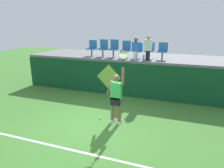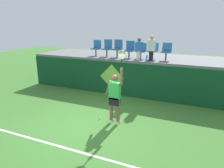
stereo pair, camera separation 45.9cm
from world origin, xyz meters
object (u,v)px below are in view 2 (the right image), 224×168
object	(u,v)px
tennis_player	(115,96)
water_bottle	(147,58)
stadium_chair_3	(130,49)
tennis_ball	(100,118)
stadium_chair_5	(153,50)
stadium_chair_4	(141,50)
spectator_0	(139,48)
stadium_chair_6	(167,50)
stadium_chair_1	(107,47)
stadium_chair_0	(96,47)
stadium_chair_2	(118,47)
spectator_1	(151,48)

from	to	relation	value
tennis_player	water_bottle	xyz separation A→B (m)	(0.29, 3.07, 0.90)
stadium_chair_3	tennis_ball	bearing A→B (deg)	-87.83
tennis_ball	stadium_chair_5	distance (m)	4.40
tennis_ball	stadium_chair_4	xyz separation A→B (m)	(0.47, 3.65, 2.16)
spectator_0	tennis_ball	bearing A→B (deg)	-98.33
water_bottle	stadium_chair_6	size ratio (longest dim) A/B	0.33
tennis_ball	stadium_chair_6	size ratio (longest dim) A/B	0.08
stadium_chair_1	stadium_chair_4	world-z (taller)	stadium_chair_1
water_bottle	stadium_chair_5	xyz separation A→B (m)	(0.15, 0.64, 0.33)
stadium_chair_0	stadium_chair_2	xyz separation A→B (m)	(1.24, 0.00, 0.03)
stadium_chair_4	stadium_chair_6	xyz separation A→B (m)	(1.22, 0.00, 0.04)
tennis_player	stadium_chair_6	size ratio (longest dim) A/B	3.18
stadium_chair_1	stadium_chair_4	size ratio (longest dim) A/B	1.15
stadium_chair_2	stadium_chair_5	size ratio (longest dim) A/B	1.11
stadium_chair_0	stadium_chair_2	size ratio (longest dim) A/B	0.93
stadium_chair_0	stadium_chair_5	distance (m)	3.10
stadium_chair_5	stadium_chair_4	bearing A→B (deg)	179.76
water_bottle	spectator_1	world-z (taller)	spectator_1
stadium_chair_2	stadium_chair_4	distance (m)	1.27
tennis_ball	stadium_chair_0	distance (m)	4.72
water_bottle	tennis_player	bearing A→B (deg)	-95.42
tennis_ball	stadium_chair_2	size ratio (longest dim) A/B	0.07
tennis_ball	spectator_1	distance (m)	4.14
tennis_ball	stadium_chair_4	bearing A→B (deg)	82.62
stadium_chair_0	stadium_chair_3	bearing A→B (deg)	0.13
stadium_chair_4	stadium_chair_3	bearing A→B (deg)	179.09
stadium_chair_1	stadium_chair_2	world-z (taller)	stadium_chair_2
stadium_chair_2	spectator_0	bearing A→B (deg)	-18.69
stadium_chair_0	stadium_chair_6	world-z (taller)	stadium_chair_0
stadium_chair_3	spectator_1	world-z (taller)	spectator_1
stadium_chair_1	stadium_chair_6	xyz separation A→B (m)	(3.08, -0.01, -0.02)
tennis_player	stadium_chair_1	size ratio (longest dim) A/B	2.97
stadium_chair_0	stadium_chair_1	bearing A→B (deg)	0.37
spectator_1	stadium_chair_4	bearing A→B (deg)	145.28
tennis_player	stadium_chair_4	distance (m)	3.90
stadium_chair_0	spectator_1	distance (m)	3.13
tennis_ball	spectator_1	bearing A→B (deg)	71.83
stadium_chair_5	stadium_chair_2	bearing A→B (deg)	179.65
stadium_chair_6	stadium_chair_5	bearing A→B (deg)	-179.59
stadium_chair_2	stadium_chair_6	world-z (taller)	stadium_chair_2
stadium_chair_2	stadium_chair_4	size ratio (longest dim) A/B	1.17
stadium_chair_2	stadium_chair_5	world-z (taller)	stadium_chair_2
tennis_ball	stadium_chair_2	bearing A→B (deg)	102.22
stadium_chair_3	stadium_chair_1	bearing A→B (deg)	-179.99
stadium_chair_5	stadium_chair_6	distance (m)	0.63
tennis_player	stadium_chair_2	size ratio (longest dim) A/B	2.93
water_bottle	stadium_chair_6	distance (m)	1.06
water_bottle	stadium_chair_2	world-z (taller)	stadium_chair_2
tennis_ball	tennis_player	bearing A→B (deg)	-5.48
stadium_chair_1	stadium_chair_5	xyz separation A→B (m)	(2.45, -0.01, -0.01)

